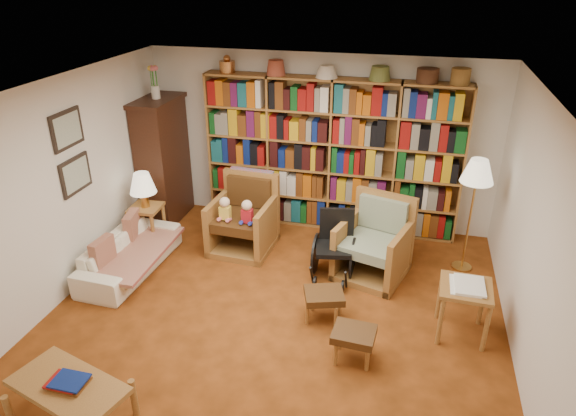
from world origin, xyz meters
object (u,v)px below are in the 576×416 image
(coffee_table, at_px, (69,389))
(side_table_lamp, at_px, (147,216))
(sofa, at_px, (130,254))
(footstool_a, at_px, (324,297))
(wheelchair, at_px, (334,247))
(armchair_leather, at_px, (245,218))
(floor_lamp, at_px, (477,176))
(armchair_sage, at_px, (373,244))
(side_table_papers, at_px, (465,294))
(footstool_b, at_px, (354,336))

(coffee_table, bearing_deg, side_table_lamp, 106.36)
(sofa, relative_size, footstool_a, 3.16)
(side_table_lamp, relative_size, wheelchair, 0.66)
(armchair_leather, xyz_separation_m, floor_lamp, (2.92, 0.10, 0.88))
(armchair_sage, height_order, coffee_table, armchair_sage)
(floor_lamp, bearing_deg, footstool_a, -136.40)
(armchair_leather, xyz_separation_m, side_table_papers, (2.81, -1.28, 0.09))
(wheelchair, relative_size, footstool_b, 2.02)
(sofa, relative_size, wheelchair, 1.83)
(armchair_sage, relative_size, side_table_papers, 1.64)
(armchair_sage, bearing_deg, floor_lamp, 16.55)
(armchair_leather, distance_m, footstool_a, 1.95)
(side_table_lamp, distance_m, armchair_sage, 3.11)
(sofa, xyz_separation_m, wheelchair, (2.55, 0.52, 0.16))
(footstool_a, bearing_deg, armchair_sage, 69.87)
(floor_lamp, distance_m, footstool_a, 2.37)
(armchair_sage, relative_size, floor_lamp, 0.69)
(sofa, xyz_separation_m, footstool_a, (2.59, -0.40, 0.06))
(armchair_leather, bearing_deg, sofa, -141.20)
(side_table_lamp, xyz_separation_m, footstool_b, (3.09, -1.64, -0.14))
(armchair_leather, height_order, coffee_table, armchair_leather)
(footstool_b, bearing_deg, footstool_a, 125.60)
(armchair_leather, bearing_deg, armchair_sage, -7.70)
(side_table_lamp, distance_m, side_table_papers, 4.25)
(side_table_lamp, xyz_separation_m, side_table_papers, (4.14, -0.98, 0.08))
(armchair_sage, height_order, wheelchair, armchair_sage)
(sofa, bearing_deg, side_table_papers, -91.49)
(armchair_leather, distance_m, coffee_table, 3.34)
(footstool_a, bearing_deg, side_table_papers, 4.22)
(side_table_lamp, bearing_deg, floor_lamp, 5.34)
(side_table_lamp, bearing_deg, footstool_b, -27.98)
(side_table_lamp, height_order, floor_lamp, floor_lamp)
(side_table_lamp, relative_size, floor_lamp, 0.38)
(floor_lamp, height_order, coffee_table, floor_lamp)
(floor_lamp, xyz_separation_m, footstool_a, (-1.55, -1.48, -1.00))
(side_table_lamp, xyz_separation_m, armchair_sage, (3.11, 0.06, -0.05))
(side_table_papers, relative_size, footstool_a, 1.25)
(footstool_a, bearing_deg, armchair_leather, 134.56)
(floor_lamp, xyz_separation_m, footstool_b, (-1.15, -2.04, -1.01))
(footstool_a, bearing_deg, side_table_lamp, 158.07)
(wheelchair, xyz_separation_m, coffee_table, (-1.76, -2.85, -0.01))
(armchair_leather, height_order, wheelchair, armchair_leather)
(wheelchair, distance_m, side_table_papers, 1.70)
(wheelchair, bearing_deg, side_table_papers, -28.46)
(wheelchair, bearing_deg, armchair_leather, 160.52)
(armchair_leather, bearing_deg, coffee_table, -97.61)
(armchair_sage, xyz_separation_m, footstool_a, (-0.42, -1.14, -0.09))
(sofa, bearing_deg, floor_lamp, -72.74)
(side_table_lamp, bearing_deg, side_table_papers, -13.26)
(armchair_leather, bearing_deg, side_table_papers, -24.40)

